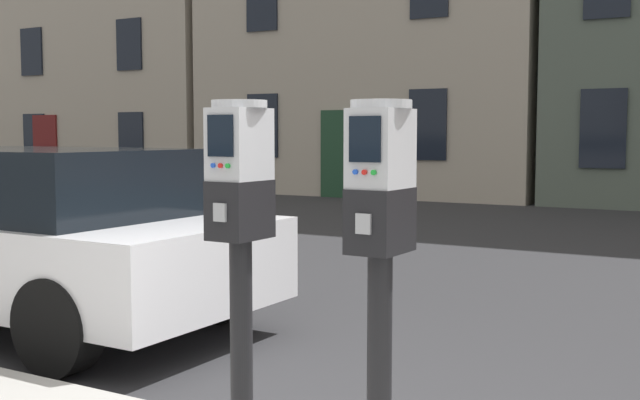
% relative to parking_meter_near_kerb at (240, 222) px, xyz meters
% --- Properties ---
extents(parking_meter_near_kerb, '(0.22, 0.26, 1.53)m').
position_rel_parking_meter_near_kerb_xyz_m(parking_meter_near_kerb, '(0.00, 0.00, 0.00)').
color(parking_meter_near_kerb, black).
rests_on(parking_meter_near_kerb, sidewalk_slab).
extents(parking_meter_twin_adjacent, '(0.22, 0.26, 1.52)m').
position_rel_parking_meter_near_kerb_xyz_m(parking_meter_twin_adjacent, '(0.60, -0.00, -0.01)').
color(parking_meter_twin_adjacent, black).
rests_on(parking_meter_twin_adjacent, sidewalk_slab).
extents(parked_car_navy_coupe, '(4.45, 1.91, 1.42)m').
position_rel_parking_meter_near_kerb_xyz_m(parked_car_navy_coupe, '(-3.51, 1.76, -0.45)').
color(parked_car_navy_coupe, silver).
rests_on(parked_car_navy_coupe, ground_plane).
extents(townhouse_green_painted, '(7.96, 5.19, 10.38)m').
position_rel_parking_meter_near_kerb_xyz_m(townhouse_green_painted, '(-15.78, 16.56, 4.00)').
color(townhouse_green_painted, '#9E9384').
rests_on(townhouse_green_painted, ground_plane).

